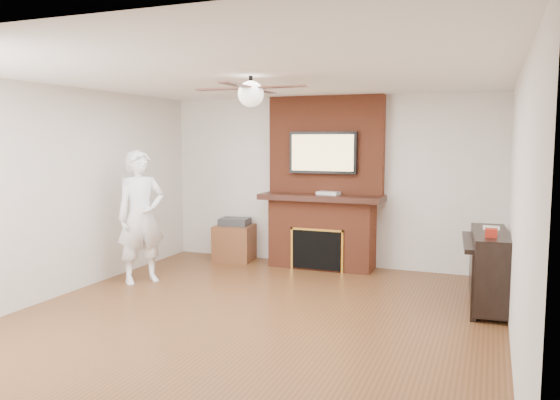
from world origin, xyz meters
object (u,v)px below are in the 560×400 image
at_px(fireplace, 323,200).
at_px(person, 141,217).
at_px(piano, 489,267).
at_px(side_table, 235,241).

height_order(fireplace, person, fireplace).
height_order(fireplace, piano, fireplace).
bearing_deg(person, piano, -47.16).
relative_size(fireplace, side_table, 3.80).
relative_size(person, piano, 1.31).
height_order(fireplace, side_table, fireplace).
xyz_separation_m(fireplace, side_table, (-1.41, -0.07, -0.69)).
bearing_deg(side_table, person, -115.46).
bearing_deg(side_table, piano, -24.20).
relative_size(person, side_table, 2.64).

